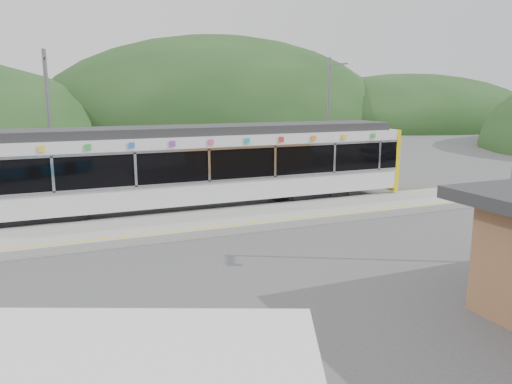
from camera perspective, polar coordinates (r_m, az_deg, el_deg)
name	(u,v)px	position (r m, az deg, el deg)	size (l,w,h in m)	color
ground	(278,244)	(17.44, 2.58, -5.98)	(120.00, 120.00, 0.00)	#4C4C4F
hills	(346,200)	(24.86, 10.29, -0.90)	(146.00, 149.00, 26.00)	#1E3D19
platform	(244,218)	(20.32, -1.40, -3.03)	(26.00, 3.20, 0.30)	#9E9E99
yellow_line	(256,222)	(19.12, 0.02, -3.47)	(26.00, 0.10, 0.01)	yellow
train	(188,165)	(22.00, -7.74, 3.06)	(20.44, 3.01, 3.74)	black
catenary_mast_west	(50,128)	(23.65, -22.49, 6.75)	(0.18, 1.80, 7.00)	slate
catenary_mast_east	(328,121)	(27.56, 8.27, 8.02)	(0.18, 1.80, 7.00)	slate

